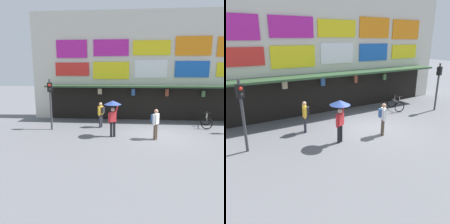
# 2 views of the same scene
# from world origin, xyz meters

# --- Properties ---
(ground_plane) EXTENTS (80.00, 80.00, 0.00)m
(ground_plane) POSITION_xyz_m (0.00, 0.00, 0.00)
(ground_plane) COLOR slate
(shopfront) EXTENTS (18.00, 2.60, 8.00)m
(shopfront) POSITION_xyz_m (0.00, 4.57, 3.96)
(shopfront) COLOR beige
(shopfront) RESTS_ON ground
(traffic_light_near) EXTENTS (0.32, 0.35, 3.20)m
(traffic_light_near) POSITION_xyz_m (-6.46, 0.60, 2.14)
(traffic_light_near) COLOR #38383D
(traffic_light_near) RESTS_ON ground
(bicycle_parked) EXTENTS (0.99, 1.31, 1.05)m
(bicycle_parked) POSITION_xyz_m (3.56, 2.03, 0.39)
(bicycle_parked) COLOR black
(bicycle_parked) RESTS_ON ground
(pedestrian_in_purple) EXTENTS (0.47, 0.48, 1.68)m
(pedestrian_in_purple) POSITION_xyz_m (-0.13, -0.93, 0.98)
(pedestrian_in_purple) COLOR brown
(pedestrian_in_purple) RESTS_ON ground
(pedestrian_with_umbrella) EXTENTS (0.96, 0.96, 2.08)m
(pedestrian_with_umbrella) POSITION_xyz_m (-2.46, -0.63, 1.64)
(pedestrian_with_umbrella) COLOR black
(pedestrian_with_umbrella) RESTS_ON ground
(pedestrian_in_blue) EXTENTS (0.44, 0.50, 1.68)m
(pedestrian_in_blue) POSITION_xyz_m (-3.39, 1.37, 0.98)
(pedestrian_in_blue) COLOR #2D2D38
(pedestrian_in_blue) RESTS_ON ground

